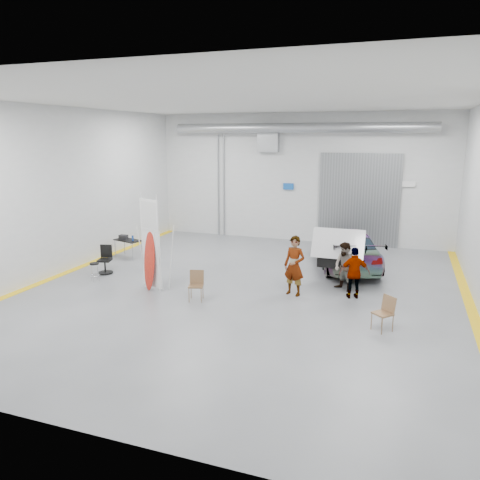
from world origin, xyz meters
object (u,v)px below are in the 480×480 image
(person_b, at_px, (345,267))
(shop_stool, at_px, (95,272))
(office_chair, at_px, (106,261))
(person_c, at_px, (354,273))
(surfboard_display, at_px, (152,252))
(person_a, at_px, (294,266))
(folding_chair_far, at_px, (382,320))
(sedan_car, at_px, (346,248))
(work_table, at_px, (127,240))
(folding_chair_near, at_px, (196,291))

(person_b, bearing_deg, shop_stool, -131.95)
(person_b, bearing_deg, office_chair, -138.46)
(person_b, xyz_separation_m, person_c, (0.37, -0.63, 0.01))
(surfboard_display, bearing_deg, person_c, 34.22)
(person_a, distance_m, folding_chair_far, 3.50)
(surfboard_display, bearing_deg, person_b, 40.62)
(shop_stool, bearing_deg, person_a, 7.75)
(sedan_car, xyz_separation_m, folding_chair_far, (1.69, -5.88, -0.46))
(person_c, height_order, folding_chair_far, person_c)
(sedan_car, xyz_separation_m, surfboard_display, (-5.56, -5.02, 0.55))
(person_a, xyz_separation_m, work_table, (-7.64, 2.29, -0.21))
(person_b, height_order, person_c, person_c)
(person_b, relative_size, work_table, 1.24)
(work_table, xyz_separation_m, office_chair, (0.57, -2.27, -0.29))
(person_a, distance_m, folding_chair_near, 3.18)
(sedan_car, xyz_separation_m, person_a, (-1.12, -3.90, 0.21))
(folding_chair_near, distance_m, office_chair, 4.63)
(surfboard_display, distance_m, folding_chair_far, 7.37)
(sedan_car, bearing_deg, person_c, 83.80)
(folding_chair_near, relative_size, folding_chair_far, 0.99)
(sedan_car, xyz_separation_m, person_b, (0.33, -2.95, 0.06))
(surfboard_display, relative_size, work_table, 2.45)
(folding_chair_near, xyz_separation_m, shop_stool, (-4.15, 0.59, 0.04))
(surfboard_display, height_order, folding_chair_near, surfboard_display)
(work_table, bearing_deg, person_b, -8.33)
(person_c, height_order, work_table, person_c)
(person_c, distance_m, shop_stool, 8.79)
(person_b, distance_m, office_chair, 8.58)
(person_b, bearing_deg, folding_chair_near, -113.93)
(folding_chair_far, xyz_separation_m, shop_stool, (-9.67, 1.05, 0.04))
(person_b, height_order, work_table, person_b)
(person_a, height_order, folding_chair_far, person_a)
(person_a, xyz_separation_m, surfboard_display, (-4.43, -1.12, 0.33))
(work_table, distance_m, office_chair, 2.36)
(person_a, bearing_deg, work_table, 177.97)
(folding_chair_near, bearing_deg, shop_stool, 156.29)
(surfboard_display, relative_size, folding_chair_far, 3.46)
(sedan_car, distance_m, work_table, 8.90)
(sedan_car, relative_size, office_chair, 5.01)
(work_table, bearing_deg, shop_stool, -76.45)
(person_b, distance_m, folding_chair_near, 4.87)
(folding_chair_near, bearing_deg, surfboard_display, 151.03)
(sedan_car, height_order, person_c, person_c)
(sedan_car, distance_m, folding_chair_far, 6.14)
(work_table, bearing_deg, person_a, -16.69)
(office_chair, bearing_deg, work_table, 89.14)
(folding_chair_far, bearing_deg, folding_chair_near, -142.65)
(person_b, xyz_separation_m, folding_chair_near, (-4.16, -2.48, -0.52))
(person_b, xyz_separation_m, shop_stool, (-8.31, -1.89, -0.48))
(sedan_car, relative_size, person_c, 3.15)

